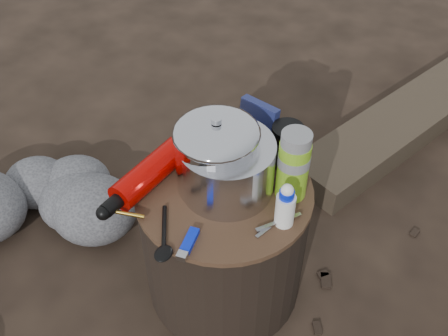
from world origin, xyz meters
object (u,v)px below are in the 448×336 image
at_px(camping_pot, 217,155).
at_px(fuel_bottle, 150,172).
at_px(thermos, 293,165).
at_px(stump, 224,241).
at_px(travel_mug, 286,145).

distance_m(camping_pot, fuel_bottle, 0.18).
xyz_separation_m(camping_pot, fuel_bottle, (-0.15, -0.06, -0.06)).
height_order(fuel_bottle, thermos, thermos).
distance_m(stump, thermos, 0.34).
height_order(stump, travel_mug, travel_mug).
relative_size(camping_pot, travel_mug, 1.73).
xyz_separation_m(stump, thermos, (0.15, 0.05, 0.30)).
height_order(stump, camping_pot, camping_pot).
distance_m(stump, travel_mug, 0.32).
bearing_deg(fuel_bottle, travel_mug, 47.80).
relative_size(fuel_bottle, travel_mug, 2.54).
distance_m(thermos, travel_mug, 0.12).
bearing_deg(travel_mug, stump, -124.41).
height_order(camping_pot, travel_mug, camping_pot).
distance_m(fuel_bottle, travel_mug, 0.35).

